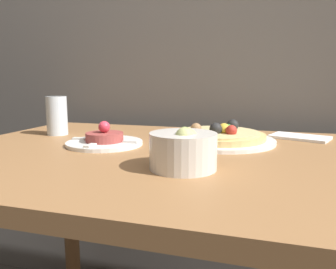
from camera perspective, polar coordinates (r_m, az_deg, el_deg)
dining_table at (r=0.84m, az=2.44°, el=-10.35°), size 1.25×0.82×0.79m
pizza_plate at (r=0.95m, az=8.74°, el=-0.36°), size 0.32×0.32×0.06m
tartare_plate at (r=0.91m, az=-10.98°, el=-0.98°), size 0.21×0.21×0.07m
small_bowl at (r=0.65m, az=2.69°, el=-2.61°), size 0.13×0.13×0.09m
drinking_glass at (r=1.11m, az=-18.79°, el=3.13°), size 0.07×0.07×0.12m
napkin at (r=1.07m, az=21.96°, el=-0.42°), size 0.19×0.15×0.01m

